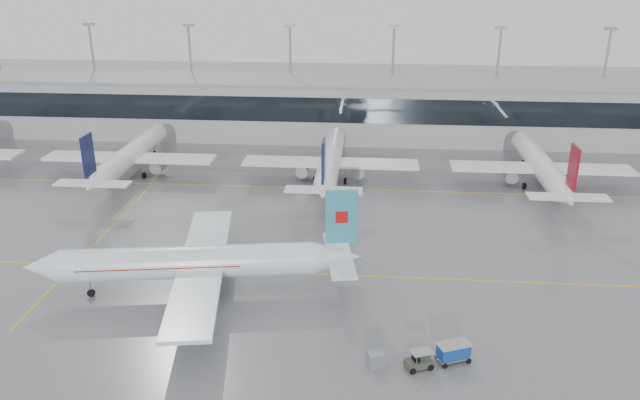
# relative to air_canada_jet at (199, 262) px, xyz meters

# --- Properties ---
(ground) EXTENTS (320.00, 320.00, 0.00)m
(ground) POSITION_rel_air_canada_jet_xyz_m (12.26, 5.45, -3.86)
(ground) COLOR slate
(ground) RESTS_ON ground
(taxi_line_main) EXTENTS (120.00, 0.25, 0.01)m
(taxi_line_main) POSITION_rel_air_canada_jet_xyz_m (12.26, 5.45, -3.86)
(taxi_line_main) COLOR gold
(taxi_line_main) RESTS_ON ground
(taxi_line_north) EXTENTS (120.00, 0.25, 0.01)m
(taxi_line_north) POSITION_rel_air_canada_jet_xyz_m (12.26, 35.45, -3.86)
(taxi_line_north) COLOR gold
(taxi_line_north) RESTS_ON ground
(taxi_line_cross) EXTENTS (0.25, 60.00, 0.01)m
(taxi_line_cross) POSITION_rel_air_canada_jet_xyz_m (-17.74, 20.45, -3.86)
(taxi_line_cross) COLOR gold
(taxi_line_cross) RESTS_ON ground
(terminal) EXTENTS (180.00, 15.00, 12.00)m
(terminal) POSITION_rel_air_canada_jet_xyz_m (12.26, 67.45, 2.14)
(terminal) COLOR #9C9CA0
(terminal) RESTS_ON ground
(terminal_glass) EXTENTS (180.00, 0.20, 5.00)m
(terminal_glass) POSITION_rel_air_canada_jet_xyz_m (12.26, 59.90, 3.64)
(terminal_glass) COLOR black
(terminal_glass) RESTS_ON ground
(terminal_roof) EXTENTS (182.00, 16.00, 0.40)m
(terminal_roof) POSITION_rel_air_canada_jet_xyz_m (12.26, 67.45, 8.34)
(terminal_roof) COLOR gray
(terminal_roof) RESTS_ON ground
(light_masts) EXTENTS (156.40, 1.00, 22.60)m
(light_masts) POSITION_rel_air_canada_jet_xyz_m (12.26, 73.45, 9.48)
(light_masts) COLOR gray
(light_masts) RESTS_ON ground
(air_canada_jet) EXTENTS (38.03, 31.07, 12.12)m
(air_canada_jet) POSITION_rel_air_canada_jet_xyz_m (0.00, 0.00, 0.00)
(air_canada_jet) COLOR white
(air_canada_jet) RESTS_ON ground
(parked_jet_b) EXTENTS (29.64, 36.96, 11.72)m
(parked_jet_b) POSITION_rel_air_canada_jet_xyz_m (-22.74, 39.14, -0.15)
(parked_jet_b) COLOR white
(parked_jet_b) RESTS_ON ground
(parked_jet_c) EXTENTS (29.64, 36.96, 11.72)m
(parked_jet_c) POSITION_rel_air_canada_jet_xyz_m (12.26, 39.14, -0.15)
(parked_jet_c) COLOR white
(parked_jet_c) RESTS_ON ground
(parked_jet_d) EXTENTS (29.64, 36.96, 11.72)m
(parked_jet_d) POSITION_rel_air_canada_jet_xyz_m (47.26, 39.14, -0.15)
(parked_jet_d) COLOR white
(parked_jet_d) RESTS_ON ground
(baggage_tug) EXTENTS (3.75, 2.37, 1.81)m
(baggage_tug) POSITION_rel_air_canada_jet_xyz_m (23.99, -12.24, -3.23)
(baggage_tug) COLOR #3A4033
(baggage_tug) RESTS_ON ground
(baggage_cart) EXTENTS (3.56, 2.79, 1.95)m
(baggage_cart) POSITION_rel_air_canada_jet_xyz_m (27.32, -10.88, -2.72)
(baggage_cart) COLOR gray
(baggage_cart) RESTS_ON ground
(gse_unit) EXTENTS (1.87, 1.81, 1.50)m
(gse_unit) POSITION_rel_air_canada_jet_xyz_m (19.95, -12.28, -3.11)
(gse_unit) COLOR gray
(gse_unit) RESTS_ON ground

